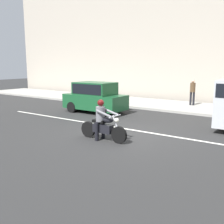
# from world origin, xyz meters

# --- Properties ---
(ground_plane) EXTENTS (80.00, 80.00, 0.00)m
(ground_plane) POSITION_xyz_m (0.00, 0.00, 0.00)
(ground_plane) COLOR #282828
(sidewalk_slab) EXTENTS (40.00, 4.40, 0.14)m
(sidewalk_slab) POSITION_xyz_m (0.00, 8.00, 0.07)
(sidewalk_slab) COLOR #99968E
(sidewalk_slab) RESTS_ON ground_plane
(building_facade) EXTENTS (40.00, 1.40, 13.75)m
(building_facade) POSITION_xyz_m (0.00, 11.40, 6.87)
(building_facade) COLOR #A89E8E
(building_facade) RESTS_ON ground_plane
(lane_marking_stripe) EXTENTS (18.00, 0.14, 0.01)m
(lane_marking_stripe) POSITION_xyz_m (0.79, 0.90, 0.00)
(lane_marking_stripe) COLOR silver
(lane_marking_stripe) RESTS_ON ground_plane
(motorcycle_with_rider_gray) EXTENTS (2.08, 0.70, 1.54)m
(motorcycle_with_rider_gray) POSITION_xyz_m (-0.24, -1.08, 0.63)
(motorcycle_with_rider_gray) COLOR black
(motorcycle_with_rider_gray) RESTS_ON ground_plane
(parked_hatchback_forest_green) EXTENTS (3.70, 1.76, 1.80)m
(parked_hatchback_forest_green) POSITION_xyz_m (-4.11, 3.31, 0.93)
(parked_hatchback_forest_green) COLOR #164C28
(parked_hatchback_forest_green) RESTS_ON ground_plane
(pedestrian_bystander) EXTENTS (0.34, 0.34, 1.70)m
(pedestrian_bystander) POSITION_xyz_m (-0.03, 8.58, 1.13)
(pedestrian_bystander) COLOR black
(pedestrian_bystander) RESTS_ON sidewalk_slab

